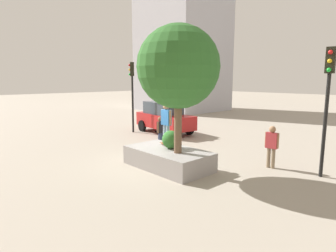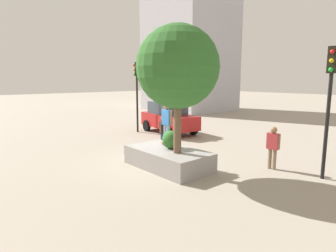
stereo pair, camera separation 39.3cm
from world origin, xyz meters
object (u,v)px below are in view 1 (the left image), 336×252
(planter_ledge, at_px, (168,158))
(traffic_light_corner, at_px, (328,90))
(skateboard, at_px, (166,144))
(plaza_tree, at_px, (178,67))
(bystander_watching, at_px, (160,130))
(traffic_light_median, at_px, (132,85))
(passerby_with_bag, at_px, (272,144))
(skateboarder, at_px, (166,121))
(sedan_parked, at_px, (164,117))

(planter_ledge, relative_size, traffic_light_corner, 0.76)
(traffic_light_corner, bearing_deg, skateboard, -149.79)
(plaza_tree, distance_m, bystander_watching, 4.89)
(skateboard, height_order, bystander_watching, bystander_watching)
(plaza_tree, distance_m, skateboard, 3.21)
(planter_ledge, relative_size, skateboard, 4.05)
(traffic_light_median, bearing_deg, plaza_tree, -24.63)
(passerby_with_bag, bearing_deg, traffic_light_median, 176.73)
(traffic_light_median, bearing_deg, skateboarder, -25.14)
(bystander_watching, bearing_deg, sedan_parked, 135.09)
(skateboard, bearing_deg, traffic_light_corner, 30.21)
(plaza_tree, height_order, passerby_with_bag, plaza_tree)
(traffic_light_median, height_order, bystander_watching, traffic_light_median)
(sedan_parked, xyz_separation_m, traffic_light_median, (-1.51, -1.34, 2.01))
(plaza_tree, height_order, traffic_light_median, plaza_tree)
(passerby_with_bag, bearing_deg, sedan_parked, 166.99)
(planter_ledge, height_order, traffic_light_median, traffic_light_median)
(skateboard, xyz_separation_m, passerby_with_bag, (3.17, 2.50, 0.16))
(skateboard, relative_size, traffic_light_median, 0.19)
(traffic_light_corner, relative_size, bystander_watching, 2.88)
(sedan_parked, height_order, traffic_light_median, traffic_light_median)
(planter_ledge, height_order, plaza_tree, plaza_tree)
(sedan_parked, bearing_deg, skateboarder, -41.27)
(sedan_parked, bearing_deg, passerby_with_bag, -13.01)
(passerby_with_bag, bearing_deg, planter_ledge, -133.18)
(plaza_tree, bearing_deg, traffic_light_corner, 40.91)
(skateboard, xyz_separation_m, bystander_watching, (-2.26, 1.65, 0.11))
(traffic_light_median, distance_m, bystander_watching, 4.96)
(planter_ledge, relative_size, skateboarder, 2.05)
(traffic_light_median, xyz_separation_m, bystander_watching, (4.26, -1.40, -2.11))
(traffic_light_corner, xyz_separation_m, passerby_with_bag, (-1.69, -0.32, -2.07))
(plaza_tree, height_order, bystander_watching, plaza_tree)
(passerby_with_bag, bearing_deg, skateboard, -141.68)
(traffic_light_corner, relative_size, traffic_light_median, 1.00)
(skateboard, xyz_separation_m, traffic_light_median, (-6.52, 3.06, 2.22))
(skateboarder, distance_m, traffic_light_median, 7.31)
(sedan_parked, relative_size, traffic_light_corner, 1.00)
(bystander_watching, bearing_deg, traffic_light_corner, 9.37)
(plaza_tree, height_order, traffic_light_corner, plaza_tree)
(planter_ledge, height_order, sedan_parked, sedan_parked)
(planter_ledge, relative_size, passerby_with_bag, 2.07)
(skateboard, height_order, skateboarder, skateboarder)
(skateboarder, relative_size, traffic_light_median, 0.37)
(sedan_parked, height_order, traffic_light_corner, traffic_light_corner)
(skateboard, relative_size, traffic_light_corner, 0.19)
(planter_ledge, xyz_separation_m, plaza_tree, (0.61, -0.08, 3.40))
(traffic_light_corner, bearing_deg, planter_ledge, -143.94)
(sedan_parked, distance_m, bystander_watching, 3.88)
(skateboard, height_order, passerby_with_bag, passerby_with_bag)
(plaza_tree, xyz_separation_m, skateboard, (-1.09, 0.43, -2.99))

